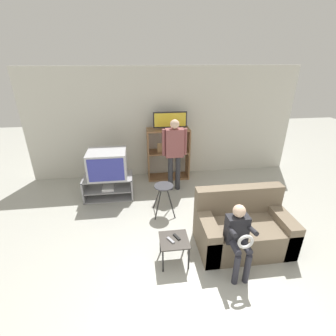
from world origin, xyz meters
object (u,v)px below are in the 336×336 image
Objects in this scene: television_main at (108,164)px; person_standing_adult at (174,149)px; television_flat at (170,121)px; person_seated_child at (239,235)px; remote_control_white at (171,240)px; couch at (242,229)px; folding_stool at (164,191)px; tv_stand at (109,187)px; remote_control_black at (177,237)px; media_shelf at (168,154)px; snack_table at (174,242)px.

television_main is 0.48× the size of person_standing_adult.
television_flat reaches higher than person_seated_child.
remote_control_white is 1.20m from couch.
couch reaches higher than folding_stool.
couch is 0.87× the size of person_standing_adult.
folding_stool is 1.72m from person_seated_child.
tv_stand is at bearing 130.50° from person_seated_child.
remote_control_black is at bearing -60.23° from television_main.
folding_stool is 1.07m from person_standing_adult.
person_seated_child is at bearing -47.64° from remote_control_black.
television_flat reaches higher than couch.
television_main reaches higher than couch.
media_shelf is at bearing 28.71° from tv_stand.
couch is at bearing -16.83° from remote_control_black.
folding_stool is 0.43× the size of couch.
television_flat is at bearing -21.70° from media_shelf.
media_shelf is at bearing 158.30° from television_flat.
folding_stool is 1.20m from remote_control_black.
person_standing_adult reaches higher than television_main.
person_seated_child is at bearing -46.26° from remote_control_white.
television_main is at bearing 118.33° from snack_table.
television_flat is at bearing 107.77° from couch.
television_flat is 2.90m from remote_control_black.
snack_table is at bearing -60.87° from tv_stand.
remote_control_black is at bearing -87.46° from folding_stool.
snack_table is 2.86× the size of remote_control_white.
couch is (1.13, -1.02, -0.19)m from folding_stool.
television_flat is at bearing 78.03° from folding_stool.
person_seated_child reaches higher than couch.
snack_table is (1.11, -1.99, 0.11)m from tv_stand.
remote_control_black is at bearing 158.32° from person_seated_child.
remote_control_white is (1.03, -2.03, -0.35)m from television_main.
folding_stool is at bearing 57.89° from remote_control_white.
media_shelf reaches higher than tv_stand.
person_standing_adult is at bearing -88.58° from television_flat.
television_main is 1.36m from folding_stool.
person_seated_child is at bearing -50.12° from television_main.
couch is at bearing 10.70° from snack_table.
media_shelf is 8.65× the size of remote_control_black.
television_flat is 1.87× the size of snack_table.
person_standing_adult is 2.48m from person_seated_child.
person_seated_child is (1.91, -2.28, -0.14)m from television_main.
television_main is 2.30m from remote_control_black.
television_main is at bearing 86.83° from remote_control_white.
television_main reaches higher than remote_control_black.
tv_stand is 1.62m from person_standing_adult.
person_seated_child reaches higher than snack_table.
television_flat is at bearing 91.42° from person_standing_adult.
folding_stool is (-0.28, -1.52, -0.14)m from media_shelf.
media_shelf is at bearing 53.28° from remote_control_white.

